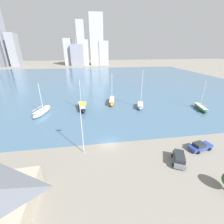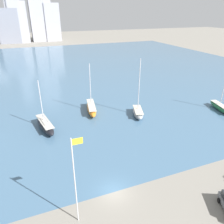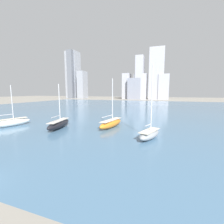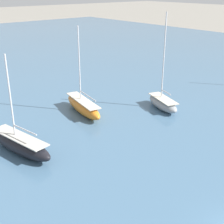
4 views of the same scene
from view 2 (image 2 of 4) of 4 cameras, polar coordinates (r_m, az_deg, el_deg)
ground_plane at (r=31.83m, az=0.52°, el=-20.18°), size 500.00×500.00×0.00m
harbor_water at (r=93.91m, az=-15.88°, el=10.21°), size 180.00×140.00×0.00m
flag_pole at (r=24.72m, az=-9.60°, el=-17.02°), size 1.24×0.14×11.38m
sailboat_gray at (r=51.46m, az=6.81°, el=-0.02°), size 4.28×7.09×13.26m
sailboat_green at (r=60.20m, az=26.60°, el=1.05°), size 3.70×8.99×10.15m
sailboat_orange at (r=53.21m, az=-5.40°, el=1.04°), size 3.74×9.66×11.66m
sailboat_black at (r=47.38m, az=-17.06°, el=-3.24°), size 3.83×9.62×10.38m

